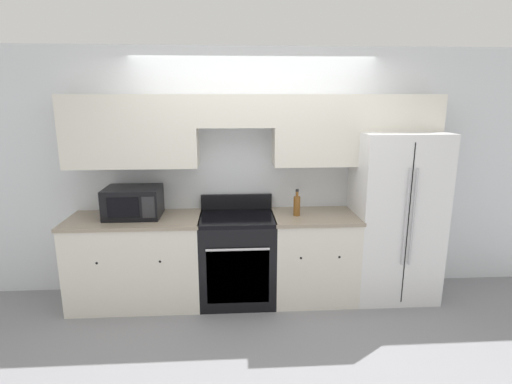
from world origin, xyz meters
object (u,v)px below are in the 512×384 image
oven_range (237,258)px  refrigerator (394,216)px  bottle (297,205)px  microwave (133,202)px

oven_range → refrigerator: (1.65, 0.03, 0.42)m
refrigerator → bottle: size_ratio=6.39×
microwave → oven_range: bearing=-3.0°
oven_range → refrigerator: size_ratio=0.61×
oven_range → microwave: microwave is taller
refrigerator → microwave: refrigerator is taller
bottle → microwave: bearing=177.6°
microwave → bottle: (1.65, -0.07, -0.04)m
microwave → refrigerator: bearing=-0.5°
refrigerator → microwave: size_ratio=3.23×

